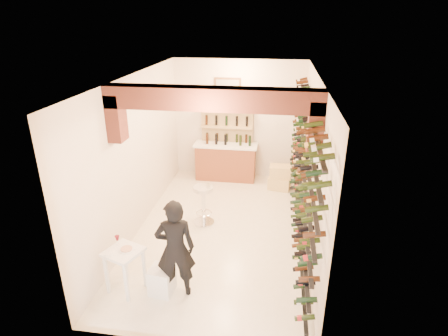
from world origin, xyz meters
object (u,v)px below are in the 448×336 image
at_px(wine_rack, 301,167).
at_px(white_stool, 162,280).
at_px(person, 175,249).
at_px(crate_lower, 279,183).
at_px(back_counter, 226,161).
at_px(tasting_table, 124,258).
at_px(chrome_barstool, 204,202).

distance_m(wine_rack, white_stool, 3.28).
distance_m(person, crate_lower, 4.56).
distance_m(back_counter, tasting_table, 4.80).
distance_m(chrome_barstool, crate_lower, 2.59).
bearing_deg(back_counter, person, -91.62).
relative_size(back_counter, white_stool, 3.69).
relative_size(tasting_table, crate_lower, 1.67).
bearing_deg(white_stool, wine_rack, 42.55).
height_order(wine_rack, tasting_table, wine_rack).
bearing_deg(back_counter, wine_rack, -55.34).
bearing_deg(crate_lower, back_counter, 163.20).
relative_size(wine_rack, tasting_table, 6.17).
bearing_deg(tasting_table, back_counter, 99.38).
height_order(white_stool, chrome_barstool, chrome_barstool).
xyz_separation_m(back_counter, chrome_barstool, (-0.13, -2.44, -0.02)).
bearing_deg(person, back_counter, -104.98).
relative_size(white_stool, chrome_barstool, 0.52).
xyz_separation_m(wine_rack, crate_lower, (-0.35, 2.20, -1.38)).
bearing_deg(crate_lower, wine_rack, -81.05).
bearing_deg(wine_rack, chrome_barstool, 173.83).
xyz_separation_m(person, chrome_barstool, (-0.00, 2.22, -0.34)).
height_order(back_counter, tasting_table, back_counter).
bearing_deg(tasting_table, chrome_barstool, 90.58).
bearing_deg(tasting_table, white_stool, 22.47).
distance_m(white_stool, chrome_barstool, 2.27).
bearing_deg(wine_rack, person, -134.39).
bearing_deg(chrome_barstool, white_stool, -96.35).
bearing_deg(wine_rack, back_counter, 124.66).
bearing_deg(crate_lower, chrome_barstool, -129.13).
distance_m(white_stool, crate_lower, 4.63).
bearing_deg(wine_rack, white_stool, -137.45).
height_order(back_counter, person, person).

